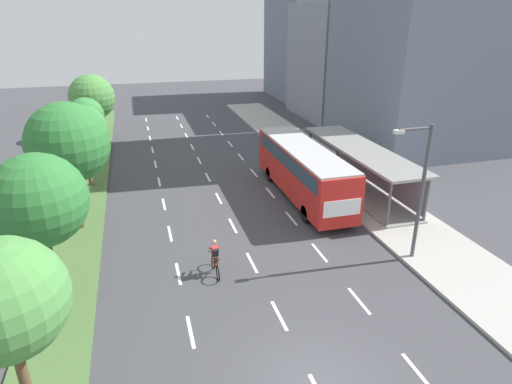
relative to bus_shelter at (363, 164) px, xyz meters
name	(u,v)px	position (x,y,z in m)	size (l,w,h in m)	color
median_strip	(88,188)	(-17.83, 5.31, -1.81)	(2.60, 52.00, 0.12)	#4C7038
sidewalk_right	(325,165)	(-0.28, 5.31, -1.79)	(4.50, 52.00, 0.15)	#ADAAA3
lane_divider_left	(161,192)	(-13.03, 3.27, -1.86)	(0.14, 46.93, 0.01)	white
lane_divider_center	(213,187)	(-9.53, 3.27, -1.86)	(0.14, 46.93, 0.01)	white
lane_divider_right	(262,182)	(-6.03, 3.27, -1.86)	(0.14, 46.93, 0.01)	white
bus_shelter	(363,164)	(0.00, 0.00, 0.00)	(2.90, 12.11, 2.86)	gray
bus	(303,167)	(-4.28, -0.03, 0.20)	(2.54, 11.29, 3.37)	red
cyclist	(215,259)	(-11.38, -7.44, -1.08)	(0.46, 1.82, 1.71)	black
median_tree_nearest	(3,301)	(-17.72, -14.29, 2.75)	(3.12, 3.12, 6.08)	brown
median_tree_second	(39,201)	(-18.02, -7.64, 2.64)	(3.64, 3.64, 6.22)	brown
median_tree_third	(68,143)	(-17.66, -0.98, 3.06)	(4.20, 4.20, 6.91)	brown
median_tree_fourth	(83,130)	(-17.60, 5.67, 2.13)	(3.19, 3.19, 5.49)	brown
median_tree_fifth	(86,116)	(-17.96, 12.32, 1.70)	(2.84, 2.84, 4.89)	brown
median_tree_farthest	(92,97)	(-17.90, 18.98, 2.05)	(4.17, 4.17, 5.88)	brown
streetlight	(420,184)	(-2.11, -8.69, 2.02)	(1.91, 0.24, 6.50)	#4C4C51
building_near_right	(426,23)	(10.13, 9.38, 8.48)	(11.83, 12.85, 20.70)	slate
building_mid_right	(333,62)	(7.92, 22.25, 4.26)	(7.06, 11.10, 12.25)	gray
building_far_right	(308,29)	(9.52, 34.11, 7.40)	(8.37, 13.30, 18.53)	slate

